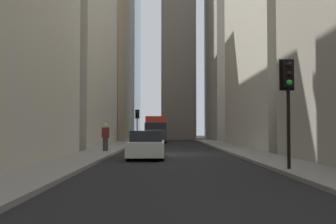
{
  "coord_description": "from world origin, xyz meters",
  "views": [
    {
      "loc": [
        -24.89,
        0.47,
        1.52
      ],
      "look_at": [
        17.12,
        0.15,
        3.2
      ],
      "focal_mm": 44.66,
      "sensor_mm": 36.0,
      "label": 1
    }
  ],
  "objects_px": {
    "pedestrian": "(106,136)",
    "discarded_bottle": "(110,151)",
    "traffic_light_foreground": "(288,88)",
    "traffic_light_midblock": "(137,118)",
    "sedan_white": "(146,146)",
    "delivery_truck": "(156,129)"
  },
  "relations": [
    {
      "from": "pedestrian",
      "to": "discarded_bottle",
      "type": "relative_size",
      "value": 6.34
    },
    {
      "from": "traffic_light_foreground",
      "to": "traffic_light_midblock",
      "type": "relative_size",
      "value": 1.02
    },
    {
      "from": "sedan_white",
      "to": "discarded_bottle",
      "type": "relative_size",
      "value": 15.93
    },
    {
      "from": "traffic_light_midblock",
      "to": "pedestrian",
      "type": "relative_size",
      "value": 2.19
    },
    {
      "from": "traffic_light_midblock",
      "to": "pedestrian",
      "type": "bearing_deg",
      "value": 179.52
    },
    {
      "from": "sedan_white",
      "to": "discarded_bottle",
      "type": "distance_m",
      "value": 3.57
    },
    {
      "from": "traffic_light_foreground",
      "to": "discarded_bottle",
      "type": "distance_m",
      "value": 12.36
    },
    {
      "from": "delivery_truck",
      "to": "traffic_light_foreground",
      "type": "relative_size",
      "value": 1.69
    },
    {
      "from": "traffic_light_foreground",
      "to": "traffic_light_midblock",
      "type": "height_order",
      "value": "traffic_light_foreground"
    },
    {
      "from": "delivery_truck",
      "to": "traffic_light_foreground",
      "type": "xyz_separation_m",
      "value": [
        -30.97,
        -5.21,
        1.48
      ]
    },
    {
      "from": "sedan_white",
      "to": "traffic_light_midblock",
      "type": "bearing_deg",
      "value": 4.67
    },
    {
      "from": "delivery_truck",
      "to": "sedan_white",
      "type": "distance_m",
      "value": 24.24
    },
    {
      "from": "traffic_light_foreground",
      "to": "traffic_light_midblock",
      "type": "distance_m",
      "value": 38.15
    },
    {
      "from": "sedan_white",
      "to": "pedestrian",
      "type": "distance_m",
      "value": 5.34
    },
    {
      "from": "traffic_light_foreground",
      "to": "traffic_light_midblock",
      "type": "xyz_separation_m",
      "value": [
        37.36,
        7.71,
        -0.05
      ]
    },
    {
      "from": "delivery_truck",
      "to": "traffic_light_midblock",
      "type": "xyz_separation_m",
      "value": [
        6.39,
        2.5,
        1.43
      ]
    },
    {
      "from": "delivery_truck",
      "to": "discarded_bottle",
      "type": "distance_m",
      "value": 21.59
    },
    {
      "from": "delivery_truck",
      "to": "sedan_white",
      "type": "height_order",
      "value": "delivery_truck"
    },
    {
      "from": "pedestrian",
      "to": "delivery_truck",
      "type": "bearing_deg",
      "value": -7.88
    },
    {
      "from": "sedan_white",
      "to": "discarded_bottle",
      "type": "xyz_separation_m",
      "value": [
        2.78,
        2.2,
        -0.42
      ]
    },
    {
      "from": "traffic_light_midblock",
      "to": "pedestrian",
      "type": "xyz_separation_m",
      "value": [
        -26.04,
        0.22,
        -1.82
      ]
    },
    {
      "from": "sedan_white",
      "to": "traffic_light_foreground",
      "type": "relative_size",
      "value": 1.13
    }
  ]
}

